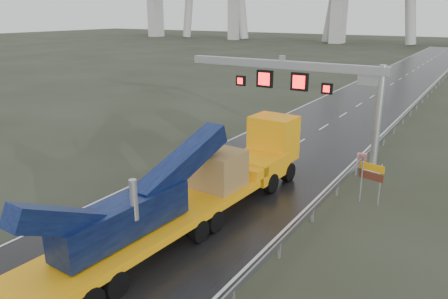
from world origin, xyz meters
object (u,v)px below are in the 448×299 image
Objects in this scene: striped_barrier at (362,161)px; heavy_haul_truck at (204,184)px; sign_gantry at (309,84)px; exit_sign_pair at (371,176)px.

heavy_haul_truck is at bearing -135.28° from striped_barrier.
striped_barrier is (4.98, 12.11, -1.37)m from heavy_haul_truck.
sign_gantry reaches higher than exit_sign_pair.
sign_gantry is 8.73m from exit_sign_pair.
sign_gantry is 12.07m from heavy_haul_truck.
sign_gantry is at bearing 87.69° from heavy_haul_truck.
heavy_haul_truck is (-1.08, -11.43, -3.72)m from sign_gantry.
sign_gantry is at bearing 152.13° from exit_sign_pair.
sign_gantry is 6.12× the size of exit_sign_pair.
exit_sign_pair is 2.34× the size of striped_barrier.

